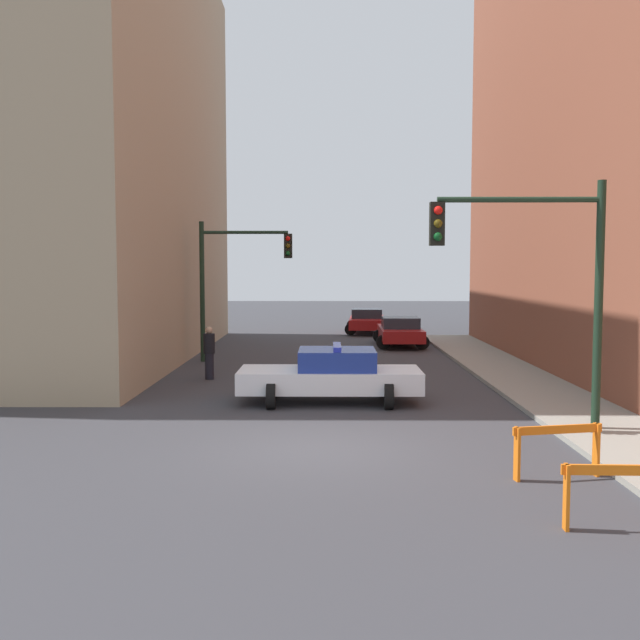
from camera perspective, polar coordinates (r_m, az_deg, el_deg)
The scene contains 11 objects.
ground_plane at distance 14.12m, azimuth -0.31°, elevation -10.20°, with size 120.00×120.00×0.00m, color #38383D.
sidewalk_right at distance 15.33m, azimuth 23.87°, elevation -9.17°, with size 2.40×44.00×0.12m.
building_corner_left at distance 30.62m, azimuth -23.66°, elevation 13.05°, with size 14.00×20.00×16.77m.
traffic_light_near at distance 15.60m, azimuth 17.45°, elevation 4.08°, with size 3.64×0.35×5.20m.
traffic_light_far at distance 26.64m, azimuth -7.09°, elevation 3.96°, with size 3.44×0.35×5.20m.
police_car at distance 18.53m, azimuth 0.93°, elevation -4.43°, with size 4.71×2.37×1.52m.
parked_car_near at distance 31.93m, azimuth 6.42°, elevation -0.88°, with size 2.32×4.32×1.31m.
parked_car_mid at distance 38.06m, azimuth 3.78°, elevation -0.04°, with size 2.47×4.41×1.31m.
pedestrian_crossing at distance 22.63m, azimuth -8.85°, elevation -2.55°, with size 0.51×0.51×1.66m.
barrier_front at distance 10.54m, azimuth 22.97°, elevation -12.11°, with size 1.60×0.20×0.90m.
barrier_mid at distance 12.66m, azimuth 18.46°, elevation -9.25°, with size 1.58×0.46×0.90m.
Camera 1 is at (0.18, -13.67, 3.53)m, focal length 40.00 mm.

